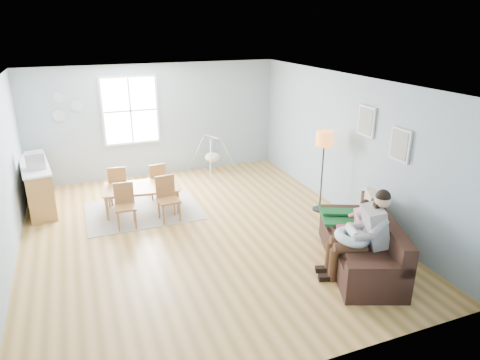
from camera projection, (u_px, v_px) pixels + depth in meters
name	position (u px, v px, depth m)	size (l,w,h in m)	color
room	(194.00, 100.00, 6.90)	(8.40, 9.40, 3.90)	olive
window	(130.00, 111.00, 9.98)	(1.32, 0.08, 1.62)	silver
pictures	(382.00, 132.00, 7.20)	(0.05, 1.34, 0.74)	silver
wall_plates	(65.00, 107.00, 9.44)	(0.67, 0.02, 0.66)	#9CB0BB
sofa	(364.00, 248.00, 6.65)	(1.59, 2.26, 0.84)	black
green_throw	(349.00, 215.00, 7.22)	(0.95, 0.81, 0.04)	#125125
beige_pillow	(371.00, 206.00, 7.00)	(0.14, 0.50, 0.50)	tan
father	(363.00, 232.00, 6.22)	(1.06, 0.70, 1.39)	gray
nursing_pillow	(352.00, 237.00, 6.25)	(0.52, 0.52, 0.14)	silver
infant	(352.00, 231.00, 6.25)	(0.20, 0.37, 0.14)	silver
toddler	(358.00, 219.00, 6.70)	(0.54, 0.36, 0.80)	silver
floor_lamp	(324.00, 145.00, 8.24)	(0.33, 0.33, 1.64)	black
storage_cube	(355.00, 262.00, 6.37)	(0.53, 0.50, 0.47)	white
rug	(144.00, 211.00, 8.66)	(2.23, 1.69, 0.01)	gray
dining_table	(143.00, 199.00, 8.57)	(1.49, 0.83, 0.52)	olive
chair_sw	(125.00, 203.00, 7.89)	(0.40, 0.40, 0.83)	brown
chair_se	(167.00, 196.00, 8.15)	(0.42, 0.42, 0.86)	brown
chair_nw	(118.00, 183.00, 8.85)	(0.41, 0.41, 0.84)	brown
chair_ne	(157.00, 179.00, 9.13)	(0.39, 0.39, 0.80)	brown
counter	(38.00, 186.00, 8.64)	(0.70, 1.75, 0.96)	olive
monitor	(35.00, 160.00, 8.15)	(0.37, 0.36, 0.32)	#A7A7AC
baby_swing	(212.00, 157.00, 10.74)	(1.19, 1.20, 0.94)	#A7A7AC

